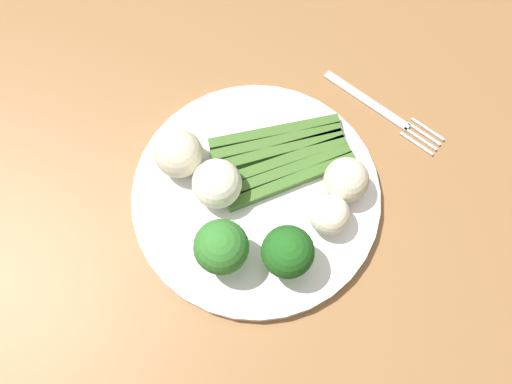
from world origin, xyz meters
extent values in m
cube|color=tan|center=(0.00, 0.00, -0.01)|extent=(6.00, 6.00, 0.02)
cube|color=olive|center=(0.00, 0.00, 0.72)|extent=(1.15, 0.90, 0.04)
cylinder|color=#9E754C|center=(-0.10, -0.51, 0.23)|extent=(0.04, 0.04, 0.45)
cylinder|color=#9E754C|center=(0.24, -0.50, 0.23)|extent=(0.04, 0.04, 0.45)
cylinder|color=white|center=(0.01, 0.03, 0.75)|extent=(0.28, 0.28, 0.01)
cube|color=#3D6626|center=(-0.05, -0.02, 0.76)|extent=(0.14, 0.07, 0.01)
cube|color=#3D6626|center=(-0.04, -0.01, 0.76)|extent=(0.15, 0.07, 0.01)
cube|color=#3D6626|center=(-0.04, 0.00, 0.76)|extent=(0.15, 0.06, 0.01)
cube|color=#3D6626|center=(-0.04, 0.01, 0.76)|extent=(0.15, 0.05, 0.01)
cube|color=#3D6626|center=(-0.03, 0.03, 0.76)|extent=(0.15, 0.05, 0.01)
cube|color=#3D6626|center=(-0.03, 0.04, 0.76)|extent=(0.15, 0.04, 0.01)
cylinder|color=#609E3D|center=(0.08, 0.06, 0.77)|extent=(0.02, 0.02, 0.02)
sphere|color=#337A2D|center=(0.08, 0.06, 0.80)|extent=(0.06, 0.06, 0.06)
cylinder|color=#4C7F2B|center=(0.03, 0.11, 0.77)|extent=(0.02, 0.02, 0.02)
sphere|color=#1E5B1C|center=(0.03, 0.11, 0.80)|extent=(0.05, 0.05, 0.05)
sphere|color=white|center=(0.04, 0.00, 0.78)|extent=(0.05, 0.05, 0.05)
sphere|color=beige|center=(0.06, -0.05, 0.78)|extent=(0.05, 0.05, 0.05)
sphere|color=white|center=(-0.04, 0.10, 0.78)|extent=(0.04, 0.04, 0.04)
sphere|color=beige|center=(-0.08, 0.08, 0.78)|extent=(0.05, 0.05, 0.05)
cube|color=silver|center=(-0.17, 0.00, 0.74)|extent=(0.04, 0.12, 0.00)
cube|color=silver|center=(-0.18, 0.08, 0.74)|extent=(0.02, 0.04, 0.00)
cube|color=silver|center=(-0.19, 0.08, 0.74)|extent=(0.02, 0.04, 0.00)
cube|color=silver|center=(-0.20, 0.07, 0.74)|extent=(0.02, 0.04, 0.00)
cube|color=silver|center=(-0.21, 0.07, 0.74)|extent=(0.02, 0.04, 0.00)
camera|label=1|loc=(0.13, 0.20, 1.35)|focal=39.77mm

